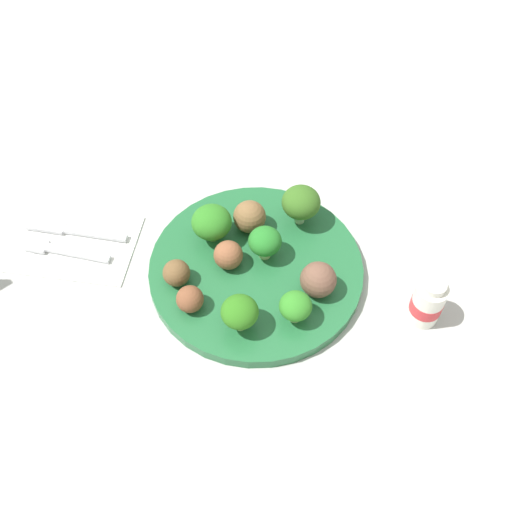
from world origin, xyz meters
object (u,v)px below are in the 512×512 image
(meatball_far_rim, at_px, (318,280))
(napkin, at_px, (73,243))
(meatball_front_left, at_px, (228,258))
(broccoli_floret_mid_right, at_px, (240,312))
(broccoli_floret_back_left, at_px, (301,203))
(broccoli_floret_back_right, at_px, (265,242))
(fork, at_px, (62,250))
(meatball_mid_right, at_px, (176,273))
(broccoli_floret_front_right, at_px, (212,222))
(knife, at_px, (72,230))
(plate, at_px, (256,269))
(yogurt_bottle, at_px, (427,302))
(meatball_back_right, at_px, (190,299))
(broccoli_floret_center, at_px, (296,306))
(meatball_mid_left, at_px, (250,217))

(meatball_far_rim, relative_size, napkin, 0.27)
(meatball_front_left, bearing_deg, broccoli_floret_mid_right, 104.46)
(broccoli_floret_back_left, bearing_deg, meatball_front_left, 42.99)
(broccoli_floret_back_left, xyz_separation_m, broccoli_floret_back_right, (0.04, 0.06, -0.01))
(broccoli_floret_back_right, distance_m, fork, 0.28)
(meatball_mid_right, height_order, meatball_front_left, meatball_front_left)
(broccoli_floret_front_right, height_order, meatball_front_left, broccoli_floret_front_right)
(broccoli_floret_front_right, bearing_deg, napkin, 3.13)
(broccoli_floret_back_left, bearing_deg, meatball_mid_right, 35.89)
(knife, bearing_deg, plate, 169.18)
(meatball_far_rim, xyz_separation_m, yogurt_bottle, (-0.13, 0.02, -0.01))
(meatball_back_right, distance_m, fork, 0.21)
(broccoli_floret_back_right, relative_size, napkin, 0.28)
(broccoli_floret_front_right, height_order, yogurt_bottle, yogurt_bottle)
(broccoli_floret_back_left, relative_size, meatball_back_right, 1.73)
(broccoli_floret_center, bearing_deg, knife, -22.01)
(meatball_mid_left, height_order, meatball_far_rim, meatball_far_rim)
(napkin, bearing_deg, broccoli_floret_front_right, -176.87)
(broccoli_floret_back_left, distance_m, meatball_mid_right, 0.19)
(meatball_back_right, relative_size, fork, 0.28)
(meatball_mid_left, xyz_separation_m, knife, (0.25, 0.01, -0.03))
(broccoli_floret_center, height_order, meatball_front_left, broccoli_floret_center)
(broccoli_floret_center, distance_m, knife, 0.34)
(broccoli_floret_mid_right, relative_size, meatball_back_right, 1.50)
(fork, distance_m, yogurt_bottle, 0.48)
(broccoli_floret_mid_right, height_order, broccoli_floret_center, broccoli_floret_mid_right)
(plate, relative_size, broccoli_floret_mid_right, 5.48)
(broccoli_floret_center, relative_size, meatball_front_left, 1.13)
(meatball_front_left, distance_m, napkin, 0.22)
(meatball_back_right, xyz_separation_m, yogurt_bottle, (-0.29, -0.01, -0.00))
(broccoli_floret_back_right, relative_size, fork, 0.39)
(broccoli_floret_back_left, distance_m, knife, 0.32)
(knife, distance_m, yogurt_bottle, 0.48)
(meatball_far_rim, height_order, fork, meatball_far_rim)
(broccoli_floret_back_left, bearing_deg, knife, 5.46)
(broccoli_floret_center, distance_m, yogurt_bottle, 0.16)
(plate, relative_size, meatball_far_rim, 6.14)
(broccoli_floret_front_right, bearing_deg, knife, -2.38)
(yogurt_bottle, bearing_deg, napkin, -10.36)
(meatball_back_right, distance_m, napkin, 0.21)
(meatball_front_left, xyz_separation_m, fork, (0.23, -0.02, -0.03))
(meatball_far_rim, bearing_deg, meatball_back_right, 12.69)
(meatball_mid_right, bearing_deg, meatball_back_right, 120.41)
(meatball_far_rim, bearing_deg, fork, -7.93)
(broccoli_floret_back_left, bearing_deg, meatball_back_right, 48.50)
(plate, relative_size, meatball_mid_left, 6.32)
(plate, distance_m, broccoli_floret_center, 0.10)
(meatball_mid_right, distance_m, meatball_front_left, 0.07)
(fork, bearing_deg, broccoli_floret_mid_right, 156.90)
(plate, bearing_deg, fork, -3.06)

